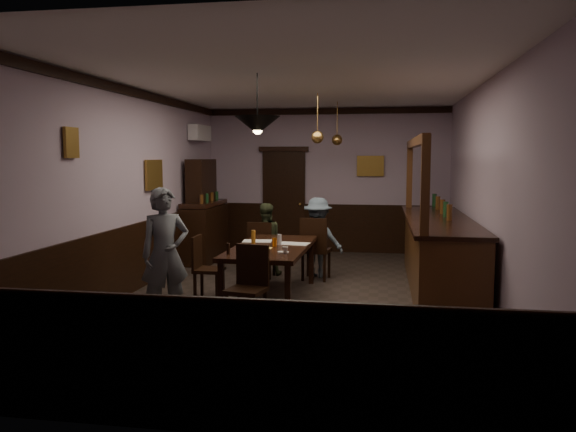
% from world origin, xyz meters
% --- Properties ---
extents(room, '(5.01, 8.01, 3.01)m').
position_xyz_m(room, '(0.00, 0.00, 1.50)').
color(room, '#2D2621').
rests_on(room, ground).
extents(dining_table, '(1.04, 2.22, 0.75)m').
position_xyz_m(dining_table, '(-0.37, -0.10, 0.69)').
color(dining_table, black).
rests_on(dining_table, ground).
extents(chair_far_left, '(0.42, 0.42, 0.93)m').
position_xyz_m(chair_far_left, '(-0.80, 1.18, 0.51)').
color(chair_far_left, black).
rests_on(chair_far_left, ground).
extents(chair_far_right, '(0.49, 0.49, 1.02)m').
position_xyz_m(chair_far_right, '(0.09, 1.16, 0.56)').
color(chair_far_right, black).
rests_on(chair_far_right, ground).
extents(chair_near, '(0.49, 0.49, 0.96)m').
position_xyz_m(chair_near, '(-0.38, -1.42, 0.52)').
color(chair_near, black).
rests_on(chair_near, ground).
extents(chair_side, '(0.39, 0.39, 0.89)m').
position_xyz_m(chair_side, '(-1.30, -0.29, 0.49)').
color(chair_side, black).
rests_on(chair_side, ground).
extents(person_standing, '(0.71, 0.66, 1.62)m').
position_xyz_m(person_standing, '(-1.44, -1.33, 0.81)').
color(person_standing, slate).
rests_on(person_standing, ground).
extents(person_seated_left, '(0.69, 0.60, 1.22)m').
position_xyz_m(person_seated_left, '(-0.79, 1.46, 0.61)').
color(person_seated_left, '#384127').
rests_on(person_seated_left, ground).
extents(person_seated_right, '(0.95, 0.70, 1.32)m').
position_xyz_m(person_seated_right, '(0.11, 1.44, 0.66)').
color(person_seated_right, slate).
rests_on(person_seated_right, ground).
extents(newspaper_left, '(0.45, 0.35, 0.01)m').
position_xyz_m(newspaper_left, '(-0.66, 0.26, 0.75)').
color(newspaper_left, silver).
rests_on(newspaper_left, dining_table).
extents(newspaper_right, '(0.45, 0.35, 0.01)m').
position_xyz_m(newspaper_right, '(-0.09, 0.10, 0.75)').
color(newspaper_right, silver).
rests_on(newspaper_right, dining_table).
extents(napkin, '(0.15, 0.15, 0.00)m').
position_xyz_m(napkin, '(-0.40, -0.33, 0.75)').
color(napkin, '#FFD45D').
rests_on(napkin, dining_table).
extents(saucer, '(0.15, 0.15, 0.01)m').
position_xyz_m(saucer, '(-0.11, -0.63, 0.76)').
color(saucer, white).
rests_on(saucer, dining_table).
extents(coffee_cup, '(0.08, 0.08, 0.07)m').
position_xyz_m(coffee_cup, '(-0.08, -0.68, 0.80)').
color(coffee_cup, white).
rests_on(coffee_cup, saucer).
extents(pastry_plate, '(0.22, 0.22, 0.01)m').
position_xyz_m(pastry_plate, '(-0.45, -0.68, 0.76)').
color(pastry_plate, white).
rests_on(pastry_plate, dining_table).
extents(pastry_ring_a, '(0.13, 0.13, 0.04)m').
position_xyz_m(pastry_ring_a, '(-0.49, -0.66, 0.79)').
color(pastry_ring_a, '#C68C47').
rests_on(pastry_ring_a, pastry_plate).
extents(pastry_ring_b, '(0.13, 0.13, 0.04)m').
position_xyz_m(pastry_ring_b, '(-0.38, -0.59, 0.79)').
color(pastry_ring_b, '#C68C47').
rests_on(pastry_ring_b, pastry_plate).
extents(soda_can, '(0.07, 0.07, 0.12)m').
position_xyz_m(soda_can, '(-0.32, -0.16, 0.81)').
color(soda_can, orange).
rests_on(soda_can, dining_table).
extents(beer_glass, '(0.06, 0.06, 0.20)m').
position_xyz_m(beer_glass, '(-0.65, -0.01, 0.85)').
color(beer_glass, '#BF721E').
rests_on(beer_glass, dining_table).
extents(water_glass, '(0.06, 0.06, 0.15)m').
position_xyz_m(water_glass, '(-0.28, -0.00, 0.82)').
color(water_glass, silver).
rests_on(water_glass, dining_table).
extents(pepper_mill, '(0.04, 0.04, 0.14)m').
position_xyz_m(pepper_mill, '(-0.79, -0.85, 0.82)').
color(pepper_mill, black).
rests_on(pepper_mill, dining_table).
extents(sideboard, '(0.52, 1.47, 1.94)m').
position_xyz_m(sideboard, '(-2.21, 2.55, 0.78)').
color(sideboard, black).
rests_on(sideboard, ground).
extents(bar_counter, '(0.94, 4.02, 2.26)m').
position_xyz_m(bar_counter, '(1.99, 0.86, 0.57)').
color(bar_counter, '#472A12').
rests_on(bar_counter, ground).
extents(door_back, '(0.90, 0.06, 2.10)m').
position_xyz_m(door_back, '(-0.90, 3.95, 1.05)').
color(door_back, black).
rests_on(door_back, ground).
extents(ac_unit, '(0.20, 0.85, 0.30)m').
position_xyz_m(ac_unit, '(-2.38, 2.90, 2.45)').
color(ac_unit, white).
rests_on(ac_unit, ground).
extents(picture_left_small, '(0.04, 0.28, 0.36)m').
position_xyz_m(picture_left_small, '(-2.46, -1.60, 2.15)').
color(picture_left_small, olive).
rests_on(picture_left_small, ground).
extents(picture_left_large, '(0.04, 0.62, 0.48)m').
position_xyz_m(picture_left_large, '(-2.46, 0.80, 1.70)').
color(picture_left_large, olive).
rests_on(picture_left_large, ground).
extents(picture_back, '(0.55, 0.04, 0.42)m').
position_xyz_m(picture_back, '(0.90, 3.96, 1.80)').
color(picture_back, olive).
rests_on(picture_back, ground).
extents(pendant_iron, '(0.56, 0.56, 0.74)m').
position_xyz_m(pendant_iron, '(-0.39, -0.90, 2.37)').
color(pendant_iron, black).
rests_on(pendant_iron, ground).
extents(pendant_brass_mid, '(0.20, 0.20, 0.81)m').
position_xyz_m(pendant_brass_mid, '(0.10, 1.35, 2.30)').
color(pendant_brass_mid, '#BF8C3F').
rests_on(pendant_brass_mid, ground).
extents(pendant_brass_far, '(0.20, 0.20, 0.81)m').
position_xyz_m(pendant_brass_far, '(0.30, 2.82, 2.30)').
color(pendant_brass_far, '#BF8C3F').
rests_on(pendant_brass_far, ground).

